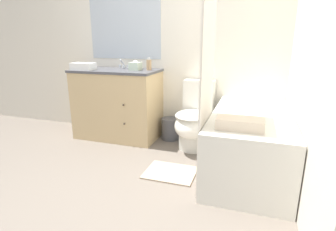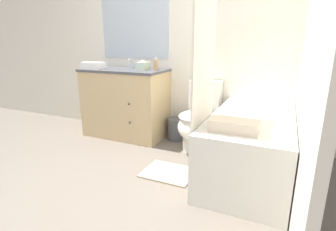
% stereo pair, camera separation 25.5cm
% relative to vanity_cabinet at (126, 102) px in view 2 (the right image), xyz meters
% --- Properties ---
extents(ground_plane, '(14.00, 14.00, 0.00)m').
position_rel_vanity_cabinet_xyz_m(ground_plane, '(0.75, -1.37, -0.45)').
color(ground_plane, '#6B6056').
extents(wall_back, '(8.00, 0.06, 2.50)m').
position_rel_vanity_cabinet_xyz_m(wall_back, '(0.74, 0.31, 0.80)').
color(wall_back, silver).
rests_on(wall_back, ground_plane).
extents(wall_right, '(0.05, 2.66, 2.50)m').
position_rel_vanity_cabinet_xyz_m(wall_right, '(2.06, -0.54, 0.80)').
color(wall_right, silver).
rests_on(wall_right, ground_plane).
extents(vanity_cabinet, '(1.08, 0.61, 0.89)m').
position_rel_vanity_cabinet_xyz_m(vanity_cabinet, '(0.00, 0.00, 0.00)').
color(vanity_cabinet, tan).
rests_on(vanity_cabinet, ground_plane).
extents(sink_faucet, '(0.14, 0.12, 0.12)m').
position_rel_vanity_cabinet_xyz_m(sink_faucet, '(-0.00, 0.20, 0.47)').
color(sink_faucet, silver).
rests_on(sink_faucet, vanity_cabinet).
extents(toilet, '(0.40, 0.70, 0.78)m').
position_rel_vanity_cabinet_xyz_m(toilet, '(1.04, -0.09, -0.12)').
color(toilet, silver).
rests_on(toilet, ground_plane).
extents(bathtub, '(0.72, 1.47, 0.58)m').
position_rel_vanity_cabinet_xyz_m(bathtub, '(1.67, -0.45, -0.16)').
color(bathtub, silver).
rests_on(bathtub, ground_plane).
extents(shower_curtain, '(0.01, 0.57, 1.97)m').
position_rel_vanity_cabinet_xyz_m(shower_curtain, '(1.30, -0.82, 0.53)').
color(shower_curtain, silver).
rests_on(shower_curtain, ground_plane).
extents(wastebasket, '(0.23, 0.23, 0.28)m').
position_rel_vanity_cabinet_xyz_m(wastebasket, '(0.68, 0.11, -0.31)').
color(wastebasket, '#4C4C51').
rests_on(wastebasket, ground_plane).
extents(tissue_box, '(0.12, 0.15, 0.12)m').
position_rel_vanity_cabinet_xyz_m(tissue_box, '(0.26, 0.01, 0.49)').
color(tissue_box, silver).
rests_on(tissue_box, vanity_cabinet).
extents(soap_dispenser, '(0.06, 0.06, 0.16)m').
position_rel_vanity_cabinet_xyz_m(soap_dispenser, '(0.42, 0.06, 0.50)').
color(soap_dispenser, tan).
rests_on(soap_dispenser, vanity_cabinet).
extents(hand_towel_folded, '(0.28, 0.17, 0.09)m').
position_rel_vanity_cabinet_xyz_m(hand_towel_folded, '(-0.36, -0.17, 0.48)').
color(hand_towel_folded, white).
rests_on(hand_towel_folded, vanity_cabinet).
extents(bath_towel_folded, '(0.36, 0.20, 0.09)m').
position_rel_vanity_cabinet_xyz_m(bath_towel_folded, '(1.59, -0.95, 0.16)').
color(bath_towel_folded, beige).
rests_on(bath_towel_folded, bathtub).
extents(bath_mat, '(0.48, 0.38, 0.02)m').
position_rel_vanity_cabinet_xyz_m(bath_mat, '(0.97, -0.78, -0.45)').
color(bath_mat, tan).
rests_on(bath_mat, ground_plane).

